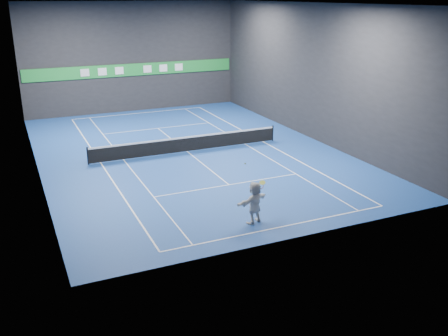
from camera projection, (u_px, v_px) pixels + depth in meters
name	position (u px, v px, depth m)	size (l,w,h in m)	color
ground	(187.00, 152.00, 31.80)	(26.00, 26.00, 0.00)	navy
ceiling	(184.00, 3.00, 28.83)	(26.00, 26.00, 0.00)	black
wall_back	(132.00, 58.00, 41.52)	(18.00, 0.10, 9.00)	#232326
wall_front	(301.00, 132.00, 19.11)	(18.00, 0.10, 9.00)	#232326
wall_left	(28.00, 92.00, 26.85)	(0.10, 26.00, 9.00)	#232326
wall_right	(311.00, 72.00, 33.77)	(0.10, 26.00, 9.00)	#232326
baseline_near	(282.00, 227.00, 21.55)	(10.98, 0.08, 0.01)	white
baseline_far	(139.00, 113.00, 42.05)	(10.98, 0.08, 0.01)	white
sideline_doubles_left	(101.00, 163.00, 29.69)	(0.08, 23.78, 0.01)	white
sideline_doubles_right	(263.00, 142.00, 33.91)	(0.08, 23.78, 0.01)	white
sideline_singles_left	(124.00, 160.00, 30.22)	(0.06, 23.78, 0.01)	white
sideline_singles_right	(245.00, 144.00, 33.38)	(0.06, 23.78, 0.01)	white
service_line_near	(229.00, 185.00, 26.28)	(8.23, 0.06, 0.01)	white
service_line_far	(158.00, 128.00, 37.32)	(8.23, 0.06, 0.01)	white
center_service_line	(187.00, 152.00, 31.80)	(0.06, 12.80, 0.01)	white
player	(254.00, 202.00, 21.66)	(1.77, 0.56, 1.91)	white
tennis_ball	(245.00, 164.00, 21.02)	(0.06, 0.06, 0.06)	yellow
tennis_net	(187.00, 144.00, 31.62)	(12.50, 0.10, 1.07)	black
sponsor_banner	(133.00, 70.00, 41.79)	(17.64, 0.11, 1.00)	green
tennis_racket	(260.00, 186.00, 21.59)	(0.50, 0.34, 0.58)	red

